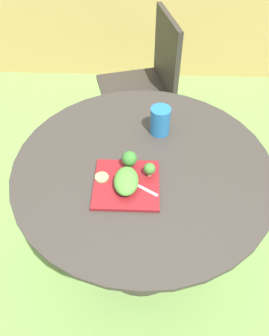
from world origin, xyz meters
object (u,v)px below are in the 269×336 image
at_px(drinking_glass, 160,122).
at_px(fork, 136,185).
at_px(salad_plate, 126,184).
at_px(patio_chair, 149,76).

relative_size(drinking_glass, fork, 0.90).
bearing_deg(salad_plate, drinking_glass, 67.80).
height_order(salad_plate, drinking_glass, drinking_glass).
bearing_deg(drinking_glass, patio_chair, 93.34).
distance_m(drinking_glass, fork, 0.34).
bearing_deg(patio_chair, salad_plate, -94.32).
bearing_deg(drinking_glass, fork, -105.62).
bearing_deg(fork, salad_plate, 166.11).
bearing_deg(salad_plate, fork, -13.89).
xyz_separation_m(patio_chair, fork, (-0.05, -1.11, 0.23)).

